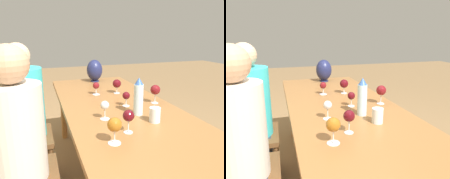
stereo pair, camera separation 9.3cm
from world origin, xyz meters
The scene contains 15 objects.
dining_table centered at (0.00, 0.00, 0.66)m, with size 2.30×0.88×0.73m.
water_bottle centered at (-0.22, -0.07, 0.87)m, with size 0.07×0.07×0.28m.
water_tumbler centered at (-0.38, -0.12, 0.78)m, with size 0.07×0.07×0.10m.
vase centered at (0.96, -0.05, 0.87)m, with size 0.19×0.19×0.27m.
wine_glass_0 centered at (-0.03, -0.32, 0.85)m, with size 0.08×0.08×0.16m.
wine_glass_1 centered at (-0.58, 0.24, 0.84)m, with size 0.08×0.08×0.15m.
wine_glass_2 centered at (0.39, 0.08, 0.82)m, with size 0.07×0.07×0.12m.
wine_glass_3 centered at (-0.02, -0.06, 0.82)m, with size 0.06×0.06×0.12m.
wine_glass_4 centered at (-0.23, 0.19, 0.83)m, with size 0.07×0.07×0.13m.
wine_glass_5 centered at (-0.48, 0.12, 0.84)m, with size 0.07×0.07×0.14m.
wine_glass_6 centered at (0.37, -0.12, 0.83)m, with size 0.08×0.08×0.14m.
chair_near centered at (-0.33, 0.82, 0.51)m, with size 0.44×0.44×0.94m.
chair_far centered at (0.24, 0.82, 0.51)m, with size 0.44×0.44×0.94m.
person_near centered at (-0.33, 0.74, 0.69)m, with size 0.32×0.32×1.26m.
person_far centered at (0.24, 0.73, 0.67)m, with size 0.35×0.35×1.24m.
Camera 2 is at (-1.62, 0.51, 1.32)m, focal length 35.00 mm.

